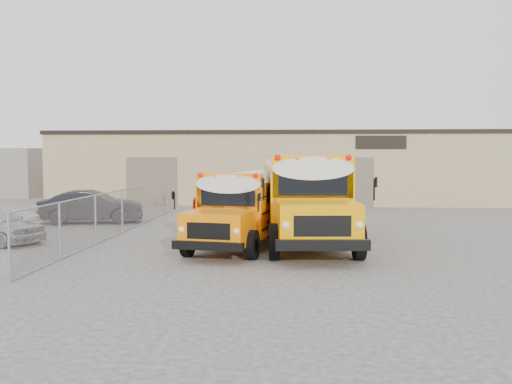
# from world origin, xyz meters

# --- Properties ---
(ground) EXTENTS (120.00, 120.00, 0.00)m
(ground) POSITION_xyz_m (0.00, 0.00, 0.00)
(ground) COLOR #464240
(ground) RESTS_ON ground
(warehouse) EXTENTS (30.20, 10.20, 4.67)m
(warehouse) POSITION_xyz_m (-0.00, 19.99, 2.37)
(warehouse) COLOR tan
(warehouse) RESTS_ON ground
(chainlink_fence) EXTENTS (0.07, 18.07, 1.81)m
(chainlink_fence) POSITION_xyz_m (-6.00, 3.00, 0.90)
(chainlink_fence) COLOR gray
(chainlink_fence) RESTS_ON ground
(school_bus_left) EXTENTS (3.64, 9.29, 2.65)m
(school_bus_left) POSITION_xyz_m (0.31, 6.91, 1.53)
(school_bus_left) COLOR orange
(school_bus_left) RESTS_ON ground
(school_bus_right) EXTENTS (3.80, 11.30, 3.25)m
(school_bus_right) POSITION_xyz_m (0.70, 8.99, 1.88)
(school_bus_right) COLOR #FFA200
(school_bus_right) RESTS_ON ground
(tarp_bundle) EXTENTS (1.27, 1.19, 1.62)m
(tarp_bundle) POSITION_xyz_m (1.82, -0.13, 0.83)
(tarp_bundle) COLOR black
(tarp_bundle) RESTS_ON ground
(car_dark) EXTENTS (4.92, 2.69, 1.54)m
(car_dark) POSITION_xyz_m (-8.45, 6.07, 0.77)
(car_dark) COLOR black
(car_dark) RESTS_ON ground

